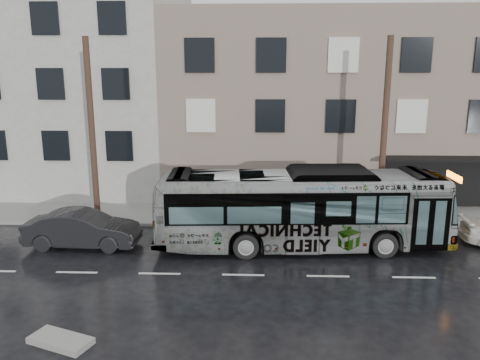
{
  "coord_description": "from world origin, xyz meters",
  "views": [
    {
      "loc": [
        0.47,
        -18.96,
        7.47
      ],
      "look_at": [
        -0.3,
        2.5,
        2.55
      ],
      "focal_mm": 35.0,
      "sensor_mm": 36.0,
      "label": 1
    }
  ],
  "objects_px": {
    "utility_pole_front": "(384,134)",
    "sign_post": "(402,202)",
    "bus": "(301,209)",
    "utility_pole_rear": "(92,133)",
    "dark_sedan": "(82,229)"
  },
  "relations": [
    {
      "from": "dark_sedan",
      "to": "utility_pole_front",
      "type": "bearing_deg",
      "value": -76.37
    },
    {
      "from": "utility_pole_front",
      "to": "sign_post",
      "type": "xyz_separation_m",
      "value": [
        1.1,
        0.0,
        -3.3
      ]
    },
    {
      "from": "utility_pole_rear",
      "to": "dark_sedan",
      "type": "xyz_separation_m",
      "value": [
        0.37,
        -3.06,
        -3.84
      ]
    },
    {
      "from": "utility_pole_front",
      "to": "sign_post",
      "type": "bearing_deg",
      "value": 0.0
    },
    {
      "from": "utility_pole_front",
      "to": "dark_sedan",
      "type": "bearing_deg",
      "value": -167.37
    },
    {
      "from": "bus",
      "to": "sign_post",
      "type": "bearing_deg",
      "value": -65.29
    },
    {
      "from": "bus",
      "to": "dark_sedan",
      "type": "bearing_deg",
      "value": 88.37
    },
    {
      "from": "sign_post",
      "to": "dark_sedan",
      "type": "xyz_separation_m",
      "value": [
        -14.73,
        -3.06,
        -0.54
      ]
    },
    {
      "from": "utility_pole_front",
      "to": "sign_post",
      "type": "height_order",
      "value": "utility_pole_front"
    },
    {
      "from": "utility_pole_front",
      "to": "dark_sedan",
      "type": "distance_m",
      "value": 14.49
    },
    {
      "from": "bus",
      "to": "dark_sedan",
      "type": "xyz_separation_m",
      "value": [
        -9.54,
        -0.29,
        -0.94
      ]
    },
    {
      "from": "utility_pole_front",
      "to": "utility_pole_rear",
      "type": "distance_m",
      "value": 14.0
    },
    {
      "from": "sign_post",
      "to": "utility_pole_front",
      "type": "bearing_deg",
      "value": 180.0
    },
    {
      "from": "utility_pole_rear",
      "to": "bus",
      "type": "relative_size",
      "value": 0.72
    },
    {
      "from": "sign_post",
      "to": "bus",
      "type": "relative_size",
      "value": 0.19
    }
  ]
}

